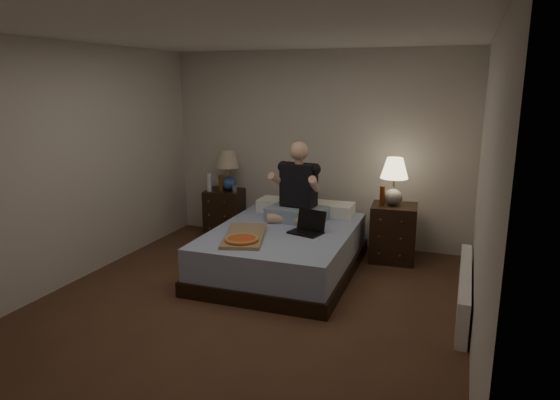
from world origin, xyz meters
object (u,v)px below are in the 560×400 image
at_px(lamp_left, 228,170).
at_px(pizza_box, 242,240).
at_px(person, 297,182).
at_px(nightstand_right, 393,233).
at_px(radiator, 464,290).
at_px(lamp_right, 394,181).
at_px(laptop, 306,223).
at_px(water_bottle, 209,182).
at_px(beer_bottle_left, 221,184).
at_px(nightstand_left, 225,213).
at_px(bed, 283,251).
at_px(beer_bottle_right, 382,196).
at_px(soda_can, 234,189).

distance_m(lamp_left, pizza_box, 1.97).
xyz_separation_m(person, pizza_box, (-0.23, -1.04, -0.42)).
xyz_separation_m(nightstand_right, radiator, (0.83, -1.14, -0.14)).
xyz_separation_m(lamp_right, radiator, (0.85, -1.16, -0.76)).
bearing_deg(pizza_box, person, 60.55).
relative_size(laptop, pizza_box, 0.45).
distance_m(water_bottle, beer_bottle_left, 0.17).
height_order(nightstand_left, radiator, nightstand_left).
relative_size(lamp_left, pizza_box, 0.74).
height_order(person, pizza_box, person).
relative_size(bed, lamp_right, 3.55).
height_order(lamp_right, laptop, lamp_right).
xyz_separation_m(lamp_right, beer_bottle_right, (-0.11, -0.08, -0.17)).
bearing_deg(beer_bottle_left, soda_can, 14.33).
distance_m(water_bottle, laptop, 1.94).
height_order(nightstand_right, pizza_box, nightstand_right).
distance_m(lamp_right, pizza_box, 2.00).
relative_size(water_bottle, radiator, 0.16).
bearing_deg(pizza_box, lamp_left, 103.52).
relative_size(nightstand_left, person, 0.69).
relative_size(lamp_left, soda_can, 5.60).
xyz_separation_m(lamp_right, water_bottle, (-2.47, 0.05, -0.19)).
xyz_separation_m(lamp_left, radiator, (3.11, -1.36, -0.72)).
xyz_separation_m(lamp_left, lamp_right, (2.26, -0.20, 0.04)).
bearing_deg(lamp_left, beer_bottle_left, -108.62).
bearing_deg(water_bottle, beer_bottle_right, -3.18).
xyz_separation_m(nightstand_left, pizza_box, (1.04, -1.67, 0.22)).
bearing_deg(pizza_box, beer_bottle_right, 33.15).
height_order(lamp_right, person, person).
bearing_deg(beer_bottle_left, nightstand_left, 97.45).
xyz_separation_m(lamp_right, beer_bottle_left, (-2.30, 0.07, -0.20)).
xyz_separation_m(lamp_left, water_bottle, (-0.21, -0.14, -0.16)).
bearing_deg(lamp_right, bed, -141.87).
bearing_deg(beer_bottle_right, laptop, -129.45).
height_order(lamp_left, laptop, lamp_left).
height_order(nightstand_left, beer_bottle_right, beer_bottle_right).
bearing_deg(water_bottle, lamp_right, -1.22).
xyz_separation_m(beer_bottle_left, pizza_box, (1.02, -1.54, -0.22)).
bearing_deg(beer_bottle_left, pizza_box, -56.42).
bearing_deg(radiator, laptop, 170.92).
relative_size(lamp_right, beer_bottle_left, 2.43).
bearing_deg(laptop, person, 133.71).
bearing_deg(nightstand_right, water_bottle, 173.69).
height_order(beer_bottle_left, beer_bottle_right, beer_bottle_right).
xyz_separation_m(bed, nightstand_left, (-1.25, 1.04, 0.07)).
distance_m(nightstand_right, pizza_box, 1.97).
distance_m(bed, radiator, 1.95).
distance_m(bed, beer_bottle_right, 1.34).
bearing_deg(lamp_right, beer_bottle_right, -145.67).
height_order(water_bottle, pizza_box, water_bottle).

